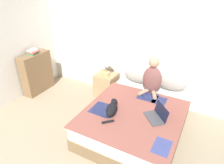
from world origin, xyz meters
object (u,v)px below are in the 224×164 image
Objects in this scene: person_sitting at (152,78)px; laptop_open at (156,116)px; cat_tabby at (112,109)px; nightstand at (106,85)px; book_stack_top at (33,52)px; pillow_near at (138,76)px; bed at (137,118)px; table_lamp at (106,62)px; bookshelf at (37,73)px; pillow_far at (171,83)px.

laptop_open is at bearing -65.84° from person_sitting.
cat_tabby is at bearing -110.42° from person_sitting.
nightstand is (-0.73, 1.11, -0.30)m from cat_tabby.
book_stack_top is (-1.51, -0.56, 0.71)m from nightstand.
pillow_near is at bearing 16.43° from book_stack_top.
table_lamp reaches higher than bed.
cat_tabby is at bearing -56.57° from nightstand.
bookshelf is 4.23× the size of book_stack_top.
bed is 0.99m from pillow_far.
cat_tabby is (-0.31, -0.35, 0.33)m from bed.
book_stack_top reaches higher than bed.
pillow_near is 1.22m from laptop_open.
book_stack_top is at bearing 136.07° from bookshelf.
bed is at bearing -68.36° from pillow_near.
pillow_far is 0.43m from person_sitting.
bookshelf is at bearing -139.82° from laptop_open.
pillow_far is 1.25× the size of table_lamp.
bed is 1.39m from table_lamp.
bookshelf is at bearing 62.23° from cat_tabby.
nightstand is at bearing 19.25° from cat_tabby.
laptop_open is 0.93× the size of table_lamp.
pillow_near is 2.65× the size of book_stack_top.
pillow_far is at bearing 0.00° from pillow_near.
pillow_near is 0.73m from table_lamp.
bookshelf is at bearing -163.52° from pillow_near.
bookshelf reaches higher than nightstand.
pillow_near is 0.68m from pillow_far.
pillow_far is at bearing 41.37° from person_sitting.
person_sitting is at bearing 86.14° from bed.
pillow_near is at bearing 180.00° from pillow_far.
nightstand is at bearing 20.45° from book_stack_top.
pillow_far is 2.97m from bookshelf.
bed is at bearing -36.22° from nightstand.
bed is at bearing -154.12° from laptop_open.
book_stack_top is (-2.89, -0.65, 0.36)m from pillow_far.
person_sitting reaches higher than cat_tabby.
bookshelf is at bearing -43.93° from book_stack_top.
bookshelf is (-2.89, -0.66, -0.16)m from pillow_far.
person_sitting reaches higher than pillow_near.
cat_tabby is 2.31m from bookshelf.
person_sitting is 3.22× the size of book_stack_top.
pillow_near is at bearing 111.64° from bed.
table_lamp is 0.50× the size of bookshelf.
cat_tabby is at bearing -13.59° from bookshelf.
nightstand is at bearing 143.78° from bed.
cat_tabby is 1.02× the size of nightstand.
pillow_far is 1.00m from laptop_open.
laptop_open is 0.81× the size of nightstand.
laptop_open is 1.97× the size of book_stack_top.
bookshelf is (-1.51, -0.57, 0.20)m from nightstand.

